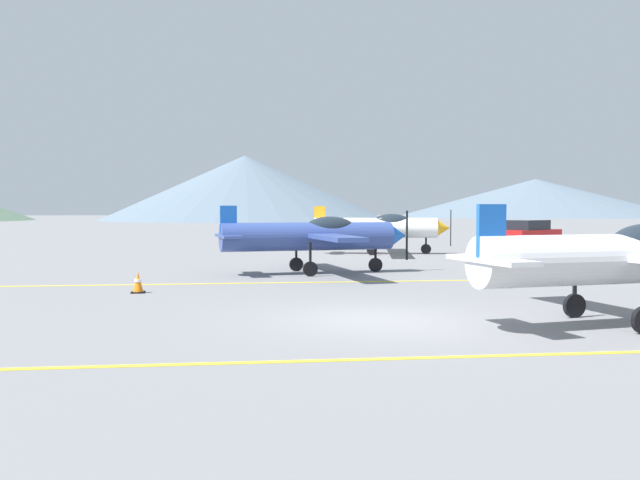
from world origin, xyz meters
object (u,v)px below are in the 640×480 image
(airplane_far, at_px, (381,227))
(car_sedan, at_px, (528,234))
(airplane_near, at_px, (626,257))
(traffic_cone_front, at_px, (138,282))
(airplane_mid, at_px, (315,235))

(airplane_far, height_order, car_sedan, airplane_far)
(airplane_far, bearing_deg, airplane_near, -88.90)
(airplane_near, bearing_deg, car_sedan, 70.33)
(airplane_near, relative_size, traffic_cone_front, 13.62)
(airplane_far, distance_m, traffic_cone_front, 18.07)
(airplane_mid, height_order, traffic_cone_front, airplane_mid)
(car_sedan, bearing_deg, airplane_far, -158.15)
(airplane_near, distance_m, car_sedan, 26.84)
(airplane_far, xyz_separation_m, traffic_cone_front, (-9.99, -15.02, -1.07))
(airplane_near, relative_size, airplane_mid, 1.00)
(airplane_near, xyz_separation_m, car_sedan, (9.03, 25.27, -0.51))
(airplane_mid, xyz_separation_m, traffic_cone_front, (-5.49, -5.03, -1.07))
(airplane_far, distance_m, car_sedan, 10.19)
(airplane_mid, height_order, airplane_far, same)
(airplane_near, xyz_separation_m, traffic_cone_front, (-10.40, 6.46, -1.07))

